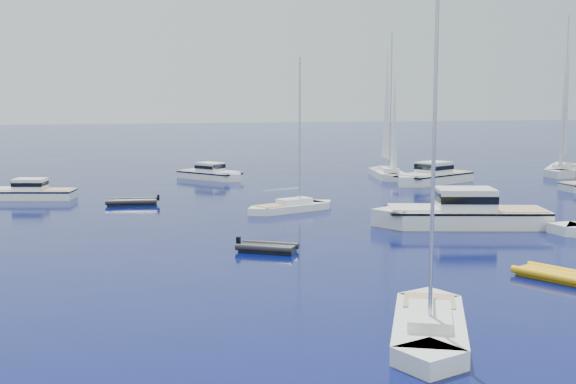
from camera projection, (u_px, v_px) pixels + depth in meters
name	position (u px, v px, depth m)	size (l,w,h in m)	color
ground	(500.00, 316.00, 30.58)	(400.00, 400.00, 0.00)	#081051
motor_cruiser_centre	(461.00, 226.00, 51.11)	(3.80, 12.41, 3.26)	silver
motor_cruiser_far_l	(29.00, 199.00, 64.28)	(2.56, 8.37, 2.20)	white
motor_cruiser_distant	(432.00, 183.00, 75.36)	(3.16, 10.33, 2.71)	white
motor_cruiser_horizon	(211.00, 179.00, 79.00)	(2.55, 8.34, 2.19)	white
sailboat_fore	(429.00, 336.00, 28.07)	(2.55, 9.79, 14.39)	silver
sailboat_centre	(291.00, 211.00, 57.71)	(2.10, 8.08, 11.87)	white
sailboat_sails_r	(387.00, 177.00, 80.83)	(2.74, 10.53, 15.48)	silver
sailboat_sails_far	(563.00, 174.00, 84.26)	(3.11, 11.96, 17.59)	silver
tender_yellow	(555.00, 279.00, 36.58)	(2.13, 3.93, 0.95)	#EFAB0E
tender_grey_near	(267.00, 252.00, 42.96)	(1.91, 3.45, 0.95)	black
tender_grey_far	(132.00, 205.00, 61.08)	(2.24, 4.17, 0.95)	black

